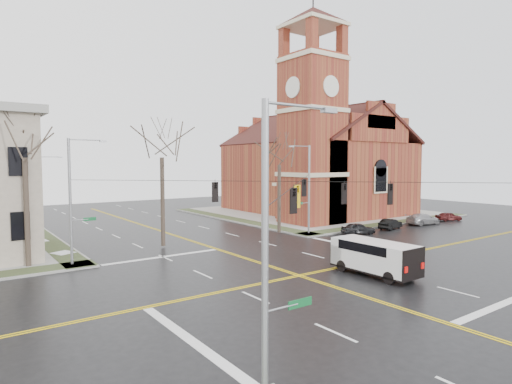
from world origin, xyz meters
TOP-DOWN VIEW (x-y plane):
  - ground at (0.00, 0.00)m, footprint 120.00×120.00m
  - sidewalks at (0.00, 0.00)m, footprint 80.00×80.00m
  - road_markings at (0.00, 0.00)m, footprint 100.00×100.00m
  - church at (24.76, 24.78)m, footprint 24.28×27.48m
  - signal_pole_ne at (11.32, 11.50)m, footprint 2.75×0.22m
  - signal_pole_nw at (-11.32, 11.50)m, footprint 2.75×0.22m
  - signal_pole_sw at (-11.32, -11.50)m, footprint 2.75×0.22m
  - span_wires at (0.00, 0.00)m, footprint 23.02×23.02m
  - traffic_signals at (-0.00, -0.67)m, footprint 8.21×8.26m
  - streetlight_north_a at (-10.65, 28.00)m, footprint 2.30×0.20m
  - streetlight_north_b at (-10.65, 48.00)m, footprint 2.30×0.20m
  - cargo_van at (4.12, -2.55)m, footprint 2.34×5.92m
  - parked_car_a at (15.73, 8.57)m, footprint 3.78×2.57m
  - parked_car_b at (21.27, 8.76)m, footprint 3.71×1.89m
  - parked_car_c at (27.43, 8.70)m, footprint 4.75×2.38m
  - parked_car_d at (33.01, 8.69)m, footprint 3.59×2.49m
  - tree_nw_far at (-14.12, 12.72)m, footprint 4.00×4.00m
  - tree_nw_near at (-3.44, 13.98)m, footprint 4.00×4.00m
  - tree_ne at (9.36, 13.71)m, footprint 4.00×4.00m

SIDE VIEW (x-z plane):
  - ground at x=0.00m, z-range 0.00..0.00m
  - road_markings at x=0.00m, z-range 0.00..0.01m
  - sidewalks at x=0.00m, z-range -0.01..0.16m
  - parked_car_d at x=33.01m, z-range 0.00..1.13m
  - parked_car_b at x=21.27m, z-range 0.00..1.16m
  - parked_car_a at x=15.73m, z-range 0.00..1.20m
  - parked_car_c at x=27.43m, z-range 0.00..1.32m
  - cargo_van at x=4.12m, z-range 0.20..2.44m
  - streetlight_north_a at x=-10.65m, z-range 0.47..8.47m
  - streetlight_north_b at x=-10.65m, z-range 0.47..8.47m
  - signal_pole_ne at x=11.32m, z-range 0.45..9.45m
  - signal_pole_nw at x=-11.32m, z-range 0.45..9.45m
  - signal_pole_sw at x=-11.32m, z-range 0.45..9.45m
  - traffic_signals at x=0.00m, z-range 4.80..6.10m
  - span_wires at x=0.00m, z-range 6.18..6.22m
  - tree_ne at x=9.36m, z-range 2.36..12.87m
  - tree_nw_far at x=-14.12m, z-range 2.56..13.98m
  - tree_nw_near at x=-3.44m, z-range 2.58..14.14m
  - church at x=24.76m, z-range -5.32..22.18m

